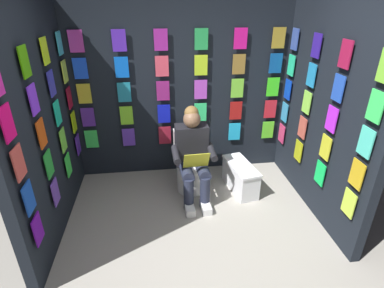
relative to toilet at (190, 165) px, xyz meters
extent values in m
plane|color=#9E998E|center=(0.05, 1.54, -0.33)|extent=(30.00, 30.00, 0.00)
cube|color=black|center=(0.05, -0.53, 0.86)|extent=(3.00, 0.10, 2.36)
cube|color=#36D24E|center=(1.32, -0.45, 0.25)|extent=(0.17, 0.01, 0.26)
cube|color=#5831B3|center=(0.81, -0.45, 0.25)|extent=(0.17, 0.01, 0.26)
cube|color=maroon|center=(0.31, -0.45, 0.25)|extent=(0.17, 0.01, 0.26)
cube|color=#B1820F|center=(-0.20, -0.45, 0.25)|extent=(0.17, 0.01, 0.26)
cube|color=#1EB3EC|center=(-0.71, -0.45, 0.25)|extent=(0.17, 0.01, 0.26)
cube|color=#5ADC2B|center=(-1.21, -0.45, 0.25)|extent=(0.17, 0.01, 0.26)
cube|color=#4D2293|center=(1.32, -0.45, 0.58)|extent=(0.17, 0.01, 0.26)
cube|color=#7FD726|center=(0.81, -0.45, 0.58)|extent=(0.17, 0.01, 0.26)
cube|color=#0F19C2|center=(0.31, -0.45, 0.58)|extent=(0.17, 0.01, 0.26)
cube|color=#30D671|center=(-0.20, -0.45, 0.58)|extent=(0.17, 0.01, 0.26)
cube|color=#A71716|center=(-0.71, -0.45, 0.58)|extent=(0.17, 0.01, 0.26)
cube|color=red|center=(-1.21, -0.45, 0.58)|extent=(0.17, 0.01, 0.26)
cube|color=gold|center=(1.32, -0.45, 0.90)|extent=(0.17, 0.01, 0.26)
cube|color=teal|center=(0.81, -0.45, 0.90)|extent=(0.17, 0.01, 0.26)
cube|color=#912074|center=(0.31, -0.45, 0.90)|extent=(0.17, 0.01, 0.26)
cube|color=#B846D0|center=(-0.20, -0.45, 0.90)|extent=(0.17, 0.01, 0.26)
cube|color=#78D337|center=(-0.71, -0.45, 0.90)|extent=(0.17, 0.01, 0.26)
cube|color=#40EA20|center=(-1.21, -0.45, 0.90)|extent=(0.17, 0.01, 0.26)
cube|color=blue|center=(1.32, -0.45, 1.23)|extent=(0.17, 0.01, 0.26)
cube|color=blue|center=(0.81, -0.45, 1.23)|extent=(0.17, 0.01, 0.26)
cube|color=#E4455C|center=(0.31, -0.45, 1.23)|extent=(0.17, 0.01, 0.26)
cube|color=#BBE424|center=(-0.20, -0.45, 1.23)|extent=(0.17, 0.01, 0.26)
cube|color=olive|center=(-0.71, -0.45, 1.23)|extent=(0.17, 0.01, 0.26)
cube|color=#104A95|center=(-1.21, -0.45, 1.23)|extent=(0.17, 0.01, 0.26)
cube|color=#B4339A|center=(1.32, -0.45, 1.55)|extent=(0.17, 0.01, 0.26)
cube|color=#4E23B8|center=(0.81, -0.45, 1.55)|extent=(0.17, 0.01, 0.26)
cube|color=#9B2190|center=(0.31, -0.45, 1.55)|extent=(0.17, 0.01, 0.26)
cube|color=green|center=(-0.20, -0.45, 1.55)|extent=(0.17, 0.01, 0.26)
cube|color=#DC1485|center=(-0.71, -0.45, 1.55)|extent=(0.17, 0.01, 0.26)
cube|color=#AB8A29|center=(-1.21, -0.45, 1.55)|extent=(0.17, 0.01, 0.26)
cube|color=black|center=(-1.45, 0.53, 0.86)|extent=(0.10, 2.02, 2.36)
cube|color=#D43269|center=(-1.36, -0.30, 0.25)|extent=(0.01, 0.17, 0.26)
cube|color=#AFB618|center=(-1.36, 0.25, 0.25)|extent=(0.01, 0.17, 0.26)
cube|color=#14DA59|center=(-1.36, 0.80, 0.25)|extent=(0.01, 0.17, 0.26)
cube|color=#BFE33D|center=(-1.36, 1.35, 0.25)|extent=(0.01, 0.17, 0.26)
cube|color=#3094CB|center=(-1.36, -0.30, 0.58)|extent=(0.01, 0.17, 0.26)
cube|color=#C15243|center=(-1.36, 0.25, 0.58)|extent=(0.01, 0.17, 0.26)
cube|color=gold|center=(-1.36, 0.80, 0.58)|extent=(0.01, 0.17, 0.26)
cube|color=gold|center=(-1.36, 1.35, 0.58)|extent=(0.01, 0.17, 0.26)
cube|color=#0E36CF|center=(-1.36, -0.30, 0.90)|extent=(0.01, 0.17, 0.26)
cube|color=#91E64A|center=(-1.36, 0.25, 0.90)|extent=(0.01, 0.17, 0.26)
cube|color=#BF25F1|center=(-1.36, 0.80, 0.90)|extent=(0.01, 0.17, 0.26)
cube|color=#48D5BD|center=(-1.36, 1.35, 0.90)|extent=(0.01, 0.17, 0.26)
cube|color=#25D38E|center=(-1.36, -0.30, 1.23)|extent=(0.01, 0.17, 0.26)
cube|color=#2086C9|center=(-1.36, 0.25, 1.23)|extent=(0.01, 0.17, 0.26)
cube|color=blue|center=(-1.36, 0.80, 1.23)|extent=(0.01, 0.17, 0.26)
cube|color=#3AE15E|center=(-1.36, 1.35, 1.23)|extent=(0.01, 0.17, 0.26)
cube|color=#334EA6|center=(-1.36, -0.30, 1.55)|extent=(0.01, 0.17, 0.26)
cube|color=#2E198F|center=(-1.36, 0.25, 1.55)|extent=(0.01, 0.17, 0.26)
cube|color=maroon|center=(-1.36, 0.80, 1.55)|extent=(0.01, 0.17, 0.26)
cube|color=black|center=(1.56, 0.53, 0.86)|extent=(0.10, 2.02, 2.36)
cube|color=#5D0D9B|center=(1.47, 1.35, 0.25)|extent=(0.01, 0.17, 0.26)
cube|color=#663DB4|center=(1.47, 0.80, 0.25)|extent=(0.01, 0.17, 0.26)
cube|color=#3BE546|center=(1.47, 0.25, 0.25)|extent=(0.01, 0.17, 0.26)
cube|color=#5523B0|center=(1.47, -0.30, 0.25)|extent=(0.01, 0.17, 0.26)
cube|color=#1443AF|center=(1.47, 1.35, 0.58)|extent=(0.01, 0.17, 0.26)
cube|color=green|center=(1.47, 0.80, 0.58)|extent=(0.01, 0.17, 0.26)
cube|color=#7AE141|center=(1.47, 0.25, 0.58)|extent=(0.01, 0.17, 0.26)
cube|color=#B2E30F|center=(1.47, -0.30, 0.58)|extent=(0.01, 0.17, 0.26)
cube|color=#C1463F|center=(1.47, 1.35, 0.90)|extent=(0.01, 0.17, 0.26)
cube|color=#D14B12|center=(1.47, 0.80, 0.90)|extent=(0.01, 0.17, 0.26)
cube|color=#1ACB9E|center=(1.47, 0.25, 0.90)|extent=(0.01, 0.17, 0.26)
cube|color=maroon|center=(1.47, -0.30, 0.90)|extent=(0.01, 0.17, 0.26)
cube|color=#E40B63|center=(1.47, 1.35, 1.23)|extent=(0.01, 0.17, 0.26)
cube|color=#792FF0|center=(1.47, 0.80, 1.23)|extent=(0.01, 0.17, 0.26)
cube|color=#3334AF|center=(1.47, 0.25, 1.23)|extent=(0.01, 0.17, 0.26)
cube|color=#BFDC43|center=(1.47, -0.30, 1.23)|extent=(0.01, 0.17, 0.26)
cube|color=#429708|center=(1.47, 0.80, 1.55)|extent=(0.01, 0.17, 0.26)
cube|color=#C2EF1B|center=(1.47, 0.25, 1.55)|extent=(0.01, 0.17, 0.26)
cube|color=#3ABED2|center=(1.47, -0.30, 1.55)|extent=(0.01, 0.17, 0.26)
cylinder|color=white|center=(0.00, 0.08, -0.13)|extent=(0.38, 0.38, 0.40)
cylinder|color=white|center=(0.00, 0.08, 0.09)|extent=(0.41, 0.41, 0.02)
cube|color=white|center=(0.01, -0.18, 0.25)|extent=(0.39, 0.20, 0.36)
cylinder|color=white|center=(0.00, -0.09, 0.25)|extent=(0.39, 0.08, 0.39)
cube|color=black|center=(0.00, 0.11, 0.36)|extent=(0.41, 0.24, 0.52)
sphere|color=brown|center=(0.00, 0.14, 0.71)|extent=(0.21, 0.21, 0.21)
sphere|color=olive|center=(0.00, 0.11, 0.78)|extent=(0.17, 0.17, 0.17)
cylinder|color=#23283D|center=(-0.11, 0.30, 0.11)|extent=(0.17, 0.41, 0.15)
cylinder|color=#23283D|center=(0.09, 0.31, 0.11)|extent=(0.17, 0.41, 0.15)
cylinder|color=#23283D|center=(-0.12, 0.48, -0.11)|extent=(0.12, 0.12, 0.42)
cylinder|color=#23283D|center=(0.08, 0.49, -0.11)|extent=(0.12, 0.12, 0.42)
cube|color=white|center=(-0.12, 0.54, -0.28)|extent=(0.12, 0.26, 0.09)
cube|color=white|center=(0.08, 0.55, -0.28)|extent=(0.12, 0.26, 0.09)
cylinder|color=black|center=(-0.23, 0.28, 0.33)|extent=(0.10, 0.31, 0.13)
cylinder|color=black|center=(0.21, 0.30, 0.33)|extent=(0.10, 0.31, 0.13)
cube|color=gold|center=(-0.02, 0.45, 0.32)|extent=(0.31, 0.14, 0.23)
cube|color=silver|center=(-0.65, 0.16, -0.15)|extent=(0.36, 0.67, 0.35)
cube|color=white|center=(-0.65, 0.16, 0.04)|extent=(0.38, 0.69, 0.03)
camera|label=1|loc=(0.43, 3.50, 2.04)|focal=28.45mm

